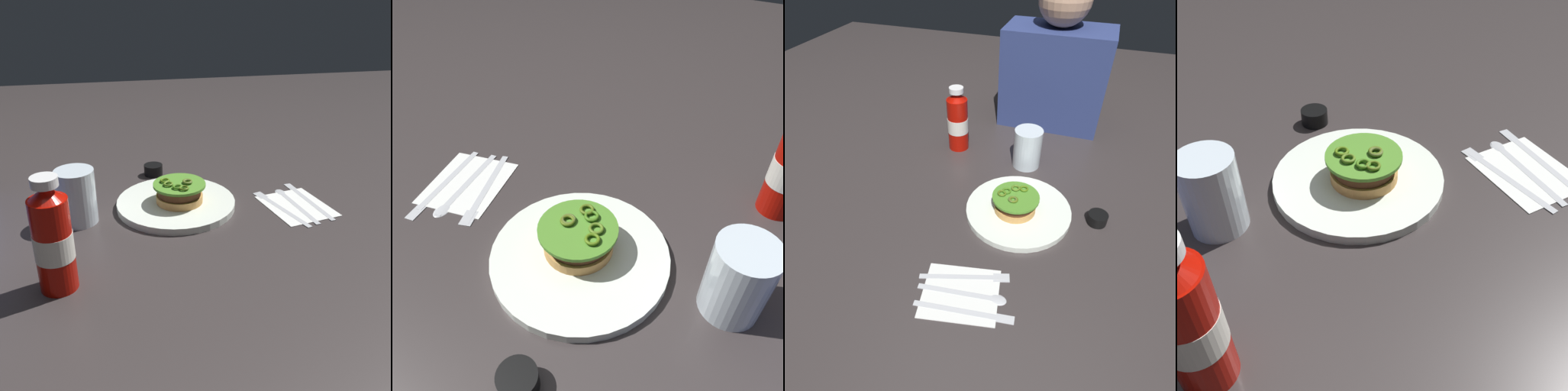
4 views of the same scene
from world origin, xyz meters
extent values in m
plane|color=#362F2F|center=(0.00, 0.00, 0.00)|extent=(3.00, 3.00, 0.00)
cylinder|color=white|center=(0.04, 0.03, 0.01)|extent=(0.28, 0.28, 0.02)
cylinder|color=tan|center=(0.03, 0.02, 0.03)|extent=(0.11, 0.11, 0.02)
cylinder|color=#512D19|center=(0.03, 0.02, 0.04)|extent=(0.10, 0.10, 0.02)
cylinder|color=red|center=(0.03, 0.02, 0.05)|extent=(0.09, 0.09, 0.01)
cylinder|color=#4E8B29|center=(0.03, 0.02, 0.06)|extent=(0.12, 0.12, 0.01)
torus|color=#54771F|center=(0.02, 0.05, 0.07)|extent=(0.02, 0.02, 0.01)
torus|color=#42771A|center=(0.00, 0.03, 0.07)|extent=(0.02, 0.02, 0.01)
torus|color=#4E6A18|center=(-0.01, 0.01, 0.07)|extent=(0.02, 0.02, 0.01)
torus|color=#4F6716|center=(0.03, 0.00, 0.07)|extent=(0.02, 0.02, 0.01)
torus|color=#4E7415|center=(0.04, 0.05, 0.07)|extent=(0.02, 0.02, 0.01)
torus|color=#556727|center=(0.02, 0.00, 0.07)|extent=(0.02, 0.02, 0.01)
cylinder|color=#AF0D05|center=(-0.23, 0.27, 0.09)|extent=(0.07, 0.07, 0.17)
cylinder|color=white|center=(-0.23, 0.27, 0.08)|extent=(0.07, 0.07, 0.05)
cylinder|color=silver|center=(0.01, 0.25, 0.06)|extent=(0.08, 0.08, 0.12)
cylinder|color=black|center=(0.24, 0.06, 0.01)|extent=(0.05, 0.05, 0.03)
cube|color=white|center=(-0.02, -0.25, 0.00)|extent=(0.18, 0.16, 0.00)
cube|color=silver|center=(-0.01, -0.29, 0.00)|extent=(0.18, 0.04, 0.00)
cube|color=silver|center=(0.06, -0.28, 0.00)|extent=(0.08, 0.03, 0.00)
cube|color=silver|center=(-0.02, -0.25, 0.00)|extent=(0.19, 0.04, 0.00)
ellipsoid|color=silver|center=(0.06, -0.24, 0.00)|extent=(0.04, 0.03, 0.00)
cube|color=silver|center=(-0.03, -0.21, 0.00)|extent=(0.19, 0.07, 0.00)
cube|color=silver|center=(0.05, -0.19, 0.00)|extent=(0.04, 0.03, 0.00)
camera|label=1|loc=(-0.92, 0.17, 0.49)|focal=42.13mm
camera|label=2|loc=(0.36, 0.22, 0.48)|focal=35.39mm
camera|label=3|loc=(0.15, -0.62, 0.63)|focal=31.05mm
camera|label=4|loc=(-0.54, 0.18, 0.49)|focal=43.21mm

